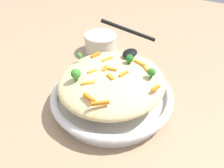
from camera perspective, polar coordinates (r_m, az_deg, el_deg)
ground_plane at (r=0.67m, az=-0.00°, el=-4.94°), size 2.40×2.40×0.00m
serving_bowl at (r=0.65m, az=-0.00°, el=-3.16°), size 0.36×0.36×0.05m
pasta_mound at (r=0.61m, az=-0.00°, el=0.83°), size 0.31×0.30×0.07m
carrot_piece_0 at (r=0.64m, az=-1.28°, el=6.49°), size 0.04×0.02×0.01m
carrot_piece_1 at (r=0.59m, az=-5.22°, el=3.30°), size 0.03×0.02×0.01m
carrot_piece_2 at (r=0.67m, az=-4.30°, el=7.68°), size 0.04×0.02×0.01m
carrot_piece_3 at (r=0.60m, az=-1.97°, el=4.02°), size 0.03×0.02×0.01m
carrot_piece_4 at (r=0.55m, az=11.52°, el=-0.86°), size 0.03×0.02×0.01m
carrot_piece_5 at (r=0.63m, az=7.35°, el=5.49°), size 0.01×0.04×0.01m
carrot_piece_6 at (r=0.50m, az=-3.13°, el=-5.01°), size 0.03×0.04×0.01m
carrot_piece_7 at (r=0.61m, az=9.36°, el=3.67°), size 0.03×0.04×0.01m
carrot_piece_8 at (r=0.56m, az=-0.41°, el=1.87°), size 0.02×0.03×0.01m
carrot_piece_9 at (r=0.56m, az=-6.26°, el=0.29°), size 0.03×0.03×0.01m
carrot_piece_10 at (r=0.51m, az=-6.11°, el=-3.49°), size 0.01×0.04×0.01m
carrot_piece_11 at (r=0.59m, az=0.17°, el=3.97°), size 0.01×0.03×0.01m
carrot_piece_12 at (r=0.58m, az=3.09°, el=2.67°), size 0.03×0.01×0.01m
broccoli_floret_0 at (r=0.57m, az=-9.48°, el=2.64°), size 0.03×0.03×0.03m
broccoli_floret_1 at (r=0.58m, az=10.34°, el=3.02°), size 0.02×0.02×0.03m
broccoli_floret_2 at (r=0.66m, az=-8.56°, el=7.37°), size 0.02×0.02×0.02m
broccoli_floret_3 at (r=0.62m, az=4.62°, el=6.63°), size 0.02×0.02×0.03m
serving_spoon at (r=0.69m, az=4.49°, el=10.55°), size 0.16×0.16×0.08m
companion_bowl at (r=0.91m, az=-3.03°, el=10.91°), size 0.13×0.13×0.08m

